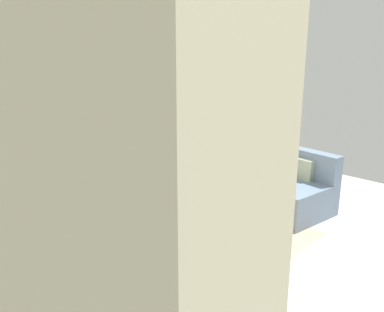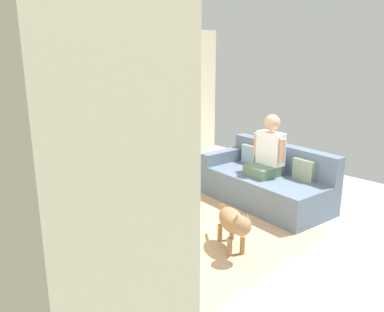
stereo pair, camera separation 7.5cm
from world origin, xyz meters
name	(u,v)px [view 2 (the right image)]	position (x,y,z in m)	size (l,w,h in m)	color
ground_plane	(204,238)	(0.00, 0.00, 0.00)	(6.96, 6.96, 0.00)	beige
back_wall	(77,107)	(0.00, 2.83, 1.25)	(6.40, 0.12, 2.50)	beige
area_rug	(189,240)	(-0.18, 0.08, 0.00)	(2.60, 2.15, 0.01)	tan
couch	(267,183)	(1.46, 0.15, 0.30)	(1.13, 1.94, 0.82)	slate
armchair	(95,244)	(-1.51, -0.13, 0.52)	(0.76, 0.71, 0.88)	black
person_on_couch	(268,151)	(1.42, 0.13, 0.78)	(0.48, 0.55, 0.85)	#59785E
person_on_armchair	(110,212)	(-1.37, -0.17, 0.79)	(0.53, 0.55, 0.83)	#4E4D56
round_end_table	(161,177)	(0.31, 1.14, 0.42)	(0.55, 0.55, 0.62)	olive
dog	(233,222)	(0.01, -0.43, 0.34)	(0.49, 0.74, 0.54)	olive
bird_cage_stand	(33,183)	(-1.37, 1.42, 0.67)	(0.36, 0.36, 1.40)	silver
parrot	(26,112)	(-1.37, 1.42, 1.49)	(0.17, 0.10, 0.19)	red
potted_plant	(166,153)	(1.06, 1.90, 0.48)	(0.43, 0.43, 0.81)	#996047
column_lamp	(156,147)	(0.68, 1.69, 0.68)	(0.20, 0.20, 1.38)	#4C4742
armoire_cabinet	(92,124)	(0.01, 2.42, 1.04)	(1.08, 0.56, 2.07)	#382316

